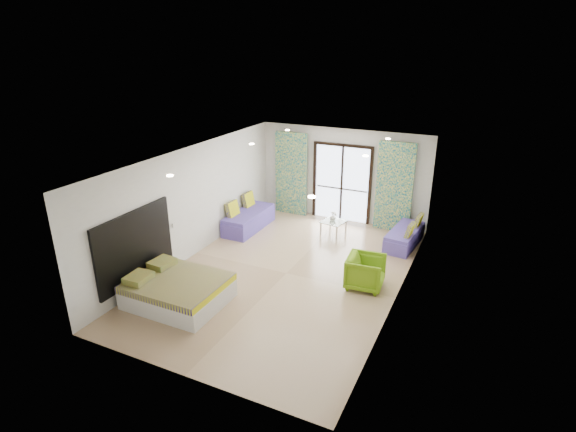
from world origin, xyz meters
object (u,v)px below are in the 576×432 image
at_px(daybed_left, 248,219).
at_px(armchair, 366,270).
at_px(daybed_right, 405,236).
at_px(bed, 177,290).
at_px(coffee_table, 334,222).

height_order(daybed_left, armchair, daybed_left).
bearing_deg(daybed_right, daybed_left, -164.35).
relative_size(bed, daybed_right, 1.12).
relative_size(daybed_right, armchair, 2.10).
height_order(bed, armchair, armchair).
xyz_separation_m(daybed_left, armchair, (3.90, -1.75, 0.11)).
bearing_deg(daybed_right, armchair, -91.97).
xyz_separation_m(daybed_right, armchair, (-0.33, -2.51, 0.15)).
relative_size(daybed_left, armchair, 2.35).
bearing_deg(daybed_right, bed, -121.74).
distance_m(daybed_left, daybed_right, 4.30).
relative_size(coffee_table, armchair, 0.86).
bearing_deg(daybed_right, coffee_table, -171.38).
bearing_deg(coffee_table, bed, -109.84).
bearing_deg(armchair, coffee_table, 28.56).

